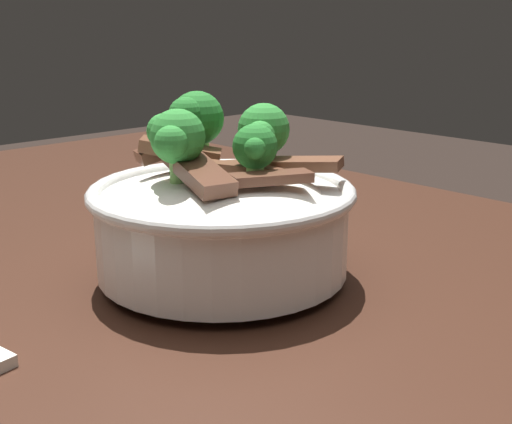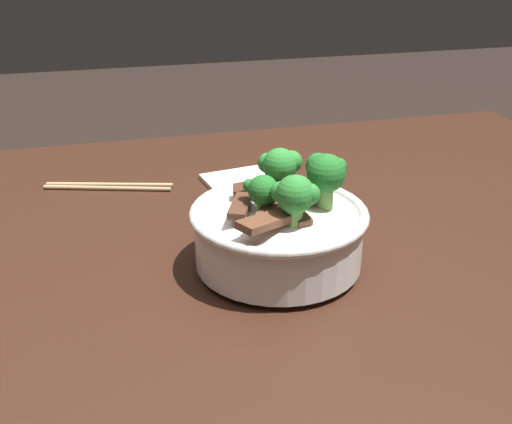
{
  "view_description": "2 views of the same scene",
  "coord_description": "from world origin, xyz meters",
  "views": [
    {
      "loc": [
        -0.37,
        0.26,
        0.99
      ],
      "look_at": [
        0.01,
        -0.1,
        0.84
      ],
      "focal_mm": 46.84,
      "sensor_mm": 36.0,
      "label": 1
    },
    {
      "loc": [
        -0.18,
        -0.72,
        1.18
      ],
      "look_at": [
        0.0,
        -0.04,
        0.85
      ],
      "focal_mm": 43.41,
      "sensor_mm": 36.0,
      "label": 2
    }
  ],
  "objects": [
    {
      "name": "rice_bowl",
      "position": [
        0.03,
        -0.08,
        0.85
      ],
      "size": [
        0.22,
        0.22,
        0.15
      ],
      "color": "white",
      "rests_on": "dining_table"
    }
  ]
}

